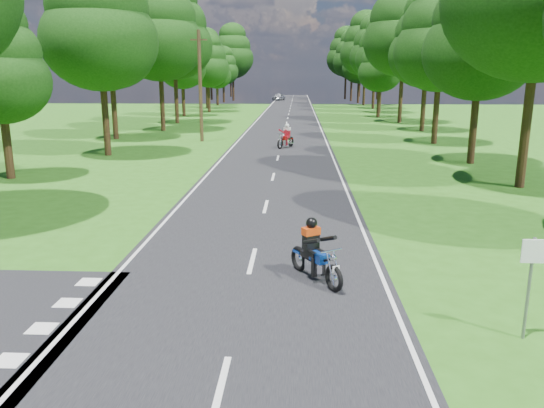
{
  "coord_description": "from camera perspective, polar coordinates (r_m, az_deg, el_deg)",
  "views": [
    {
      "loc": [
        1.19,
        -11.39,
        4.87
      ],
      "look_at": [
        0.43,
        4.0,
        1.1
      ],
      "focal_mm": 35.0,
      "sensor_mm": 36.0,
      "label": 1
    }
  ],
  "objects": [
    {
      "name": "rider_near_blue",
      "position": [
        12.76,
        4.73,
        -4.97
      ],
      "size": [
        1.49,
        1.89,
        1.53
      ],
      "primitive_type": null,
      "rotation": [
        0.0,
        0.0,
        0.55
      ],
      "color": "navy",
      "rests_on": "main_road"
    },
    {
      "name": "ground",
      "position": [
        12.44,
        -2.94,
        -9.31
      ],
      "size": [
        160.0,
        160.0,
        0.0
      ],
      "primitive_type": "plane",
      "color": "#285D15",
      "rests_on": "ground"
    },
    {
      "name": "rider_far_red",
      "position": [
        36.29,
        1.48,
        7.36
      ],
      "size": [
        1.44,
        2.04,
        1.62
      ],
      "primitive_type": null,
      "rotation": [
        0.0,
        0.0,
        -0.45
      ],
      "color": "#970B0C",
      "rests_on": "main_road"
    },
    {
      "name": "road_markings",
      "position": [
        59.73,
        1.54,
        9.1
      ],
      "size": [
        7.4,
        140.0,
        0.01
      ],
      "color": "silver",
      "rests_on": "main_road"
    },
    {
      "name": "treeline",
      "position": [
        71.53,
        3.12,
        16.45
      ],
      "size": [
        40.0,
        115.35,
        14.78
      ],
      "color": "black",
      "rests_on": "ground"
    },
    {
      "name": "road_sign",
      "position": [
        10.91,
        26.1,
        -6.59
      ],
      "size": [
        0.45,
        0.07,
        2.0
      ],
      "color": "slate",
      "rests_on": "ground"
    },
    {
      "name": "distant_car",
      "position": [
        104.8,
        0.74,
        11.48
      ],
      "size": [
        2.75,
        4.37,
        1.39
      ],
      "primitive_type": "imported",
      "rotation": [
        0.0,
        0.0,
        -0.29
      ],
      "color": "#A8AAAF",
      "rests_on": "main_road"
    },
    {
      "name": "telegraph_pole",
      "position": [
        40.05,
        -7.73,
        12.49
      ],
      "size": [
        1.2,
        0.26,
        8.0
      ],
      "color": "#382616",
      "rests_on": "ground"
    },
    {
      "name": "main_road",
      "position": [
        61.59,
        1.71,
        9.22
      ],
      "size": [
        7.0,
        140.0,
        0.02
      ],
      "primitive_type": "cube",
      "color": "black",
      "rests_on": "ground"
    }
  ]
}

